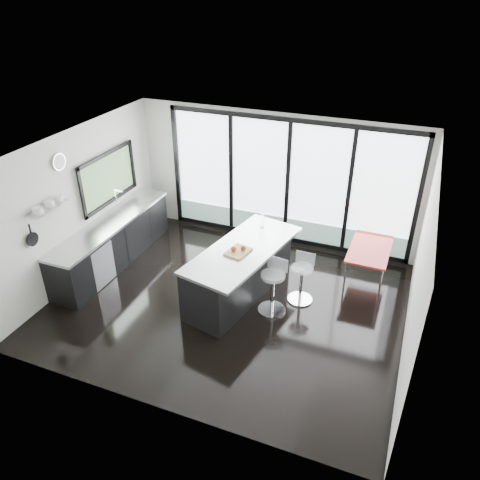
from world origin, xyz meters
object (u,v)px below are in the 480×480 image
at_px(red_table, 368,263).
at_px(bar_stool_far, 301,284).
at_px(island, 239,271).
at_px(bar_stool_near, 272,293).

bearing_deg(red_table, bar_stool_far, -131.39).
relative_size(island, bar_stool_far, 3.68).
xyz_separation_m(island, red_table, (2.08, 1.35, -0.17)).
xyz_separation_m(island, bar_stool_near, (0.70, -0.25, -0.13)).
bearing_deg(island, bar_stool_near, -19.27).
xyz_separation_m(bar_stool_near, bar_stool_far, (0.38, 0.47, -0.03)).
relative_size(bar_stool_near, red_table, 0.60).
bearing_deg(bar_stool_far, island, -165.68).
bearing_deg(bar_stool_far, red_table, 51.16).
bearing_deg(bar_stool_near, bar_stool_far, 59.99).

